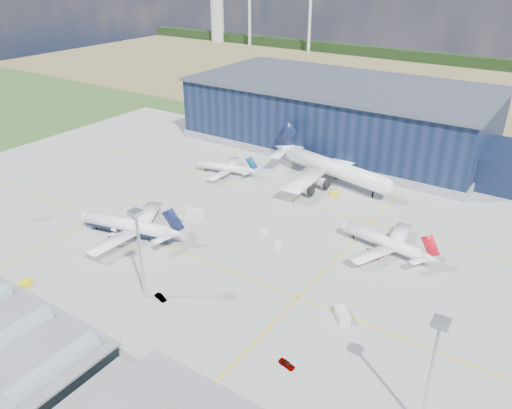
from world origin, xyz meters
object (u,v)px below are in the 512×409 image
(gse_tug_c, at_px, (334,194))
(gse_van_a, at_px, (195,213))
(gse_van_b, at_px, (342,315))
(gse_van_c, at_px, (200,392))
(airliner_widebody, at_px, (335,160))
(light_mast_east, at_px, (434,358))
(gse_cart_a, at_px, (279,245))
(airstair, at_px, (120,229))
(gse_cart_b, at_px, (263,232))
(car_b, at_px, (160,297))
(hangar, at_px, (345,118))
(gse_tug_a, at_px, (25,284))
(gse_tug_b, at_px, (105,341))
(airliner_red, at_px, (384,235))
(car_a, at_px, (287,364))
(airliner_regional, at_px, (224,164))
(airliner_navy, at_px, (126,219))
(light_mast_center, at_px, (139,241))

(gse_tug_c, bearing_deg, gse_van_a, -133.68)
(gse_van_b, height_order, gse_van_c, gse_van_c)
(airliner_widebody, relative_size, gse_tug_c, 15.36)
(gse_tug_c, bearing_deg, light_mast_east, -61.22)
(gse_cart_a, xyz_separation_m, airstair, (-42.27, -18.89, 0.75))
(gse_cart_b, relative_size, car_b, 0.74)
(hangar, distance_m, gse_cart_b, 85.67)
(light_mast_east, distance_m, gse_cart_b, 72.94)
(gse_tug_a, relative_size, gse_tug_b, 1.16)
(airliner_red, height_order, car_a, airliner_red)
(airliner_red, bearing_deg, gse_tug_c, -33.89)
(gse_tug_a, height_order, gse_van_c, gse_van_c)
(gse_tug_c, bearing_deg, airstair, -131.24)
(gse_cart_a, distance_m, gse_tug_c, 38.69)
(light_mast_east, relative_size, airliner_widebody, 0.43)
(airliner_red, bearing_deg, gse_cart_a, 39.36)
(gse_van_a, xyz_separation_m, car_b, (19.96, -36.34, -0.67))
(airliner_widebody, relative_size, car_a, 15.17)
(airliner_regional, height_order, car_a, airliner_regional)
(gse_tug_a, distance_m, gse_van_a, 52.08)
(airstair, bearing_deg, gse_tug_c, 55.19)
(airliner_red, bearing_deg, airliner_navy, 36.47)
(airliner_regional, xyz_separation_m, airstair, (1.75, -52.20, -2.63))
(light_mast_center, xyz_separation_m, gse_tug_a, (-27.56, -13.15, -14.70))
(light_mast_east, height_order, gse_van_c, light_mast_east)
(airliner_widebody, bearing_deg, gse_van_b, -49.59)
(airliner_regional, xyz_separation_m, car_b, (33.26, -68.61, -3.46))
(light_mast_center, height_order, car_a, light_mast_center)
(light_mast_center, bearing_deg, airliner_regional, 113.04)
(light_mast_east, bearing_deg, gse_cart_b, 145.00)
(gse_van_b, height_order, car_a, gse_van_b)
(airliner_red, height_order, gse_tug_b, airliner_red)
(gse_tug_a, bearing_deg, hangar, 79.75)
(light_mast_center, height_order, gse_van_b, light_mast_center)
(hangar, distance_m, airliner_navy, 108.42)
(gse_van_a, distance_m, car_b, 41.47)
(gse_van_b, relative_size, gse_cart_b, 1.91)
(gse_tug_a, height_order, gse_cart_a, gse_tug_a)
(airliner_regional, bearing_deg, light_mast_center, 99.12)
(gse_van_c, height_order, car_b, gse_van_c)
(gse_tug_b, bearing_deg, gse_van_c, 33.61)
(car_b, bearing_deg, gse_tug_c, 7.41)
(gse_tug_a, bearing_deg, gse_tug_b, -6.94)
(gse_tug_b, bearing_deg, gse_cart_b, 121.52)
(gse_cart_b, bearing_deg, light_mast_east, -101.79)
(airliner_regional, bearing_deg, gse_tug_a, 77.60)
(light_mast_center, bearing_deg, gse_van_b, 23.88)
(gse_tug_a, bearing_deg, airliner_widebody, 68.56)
(gse_van_a, bearing_deg, gse_cart_b, -75.24)
(airliner_navy, xyz_separation_m, car_b, (28.38, -16.61, -5.11))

